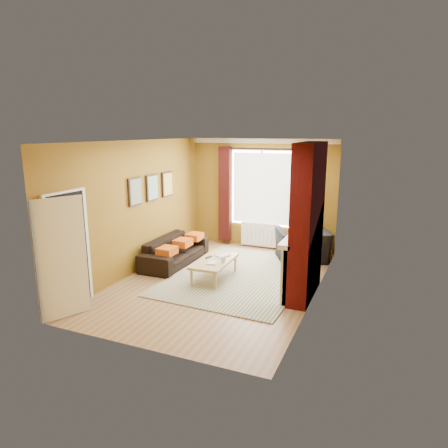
{
  "coord_description": "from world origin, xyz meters",
  "views": [
    {
      "loc": [
        3.05,
        -6.97,
        2.99
      ],
      "look_at": [
        0.0,
        0.25,
        1.15
      ],
      "focal_mm": 32.0,
      "sensor_mm": 36.0,
      "label": 1
    }
  ],
  "objects_px": {
    "armchair": "(302,245)",
    "wicker_stool": "(286,245)",
    "floor_lamp": "(318,206)",
    "coffee_table": "(215,262)",
    "sofa": "(175,250)"
  },
  "relations": [
    {
      "from": "armchair",
      "to": "floor_lamp",
      "type": "bearing_deg",
      "value": 172.76
    },
    {
      "from": "armchair",
      "to": "floor_lamp",
      "type": "relative_size",
      "value": 0.69
    },
    {
      "from": "wicker_stool",
      "to": "floor_lamp",
      "type": "relative_size",
      "value": 0.27
    },
    {
      "from": "coffee_table",
      "to": "floor_lamp",
      "type": "height_order",
      "value": "floor_lamp"
    },
    {
      "from": "armchair",
      "to": "floor_lamp",
      "type": "distance_m",
      "value": 0.99
    },
    {
      "from": "armchair",
      "to": "wicker_stool",
      "type": "xyz_separation_m",
      "value": [
        -0.48,
        0.4,
        -0.15
      ]
    },
    {
      "from": "coffee_table",
      "to": "wicker_stool",
      "type": "relative_size",
      "value": 2.87
    },
    {
      "from": "armchair",
      "to": "wicker_stool",
      "type": "relative_size",
      "value": 2.58
    },
    {
      "from": "coffee_table",
      "to": "armchair",
      "type": "bearing_deg",
      "value": 52.12
    },
    {
      "from": "coffee_table",
      "to": "sofa",
      "type": "bearing_deg",
      "value": 152.42
    },
    {
      "from": "sofa",
      "to": "armchair",
      "type": "height_order",
      "value": "armchair"
    },
    {
      "from": "armchair",
      "to": "sofa",
      "type": "bearing_deg",
      "value": -0.86
    },
    {
      "from": "sofa",
      "to": "floor_lamp",
      "type": "distance_m",
      "value": 3.44
    },
    {
      "from": "sofa",
      "to": "coffee_table",
      "type": "height_order",
      "value": "sofa"
    },
    {
      "from": "armchair",
      "to": "wicker_stool",
      "type": "height_order",
      "value": "armchair"
    }
  ]
}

